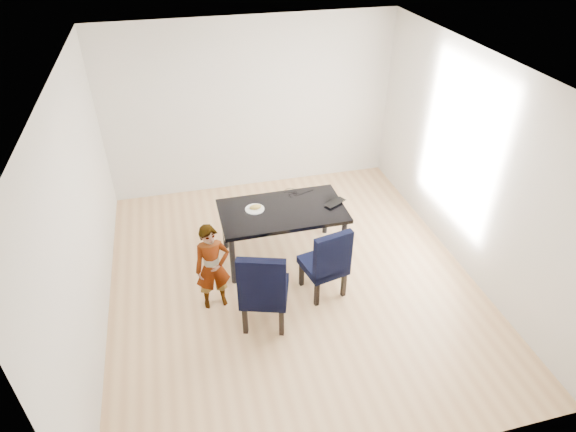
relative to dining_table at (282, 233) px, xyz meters
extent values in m
cube|color=tan|center=(0.00, -0.50, -0.38)|extent=(4.50, 5.00, 0.01)
cube|color=white|center=(0.00, -0.50, 2.33)|extent=(4.50, 5.00, 0.01)
cube|color=silver|center=(0.00, 2.00, 0.98)|extent=(4.50, 0.01, 2.70)
cube|color=white|center=(0.00, -3.00, 0.98)|extent=(4.50, 0.01, 2.70)
cube|color=white|center=(-2.25, -0.50, 0.98)|extent=(0.01, 5.00, 2.70)
cube|color=white|center=(2.25, -0.50, 0.98)|extent=(0.01, 5.00, 2.70)
cube|color=black|center=(0.00, 0.00, 0.00)|extent=(1.60, 0.90, 0.75)
cube|color=black|center=(-0.47, -1.09, 0.16)|extent=(0.65, 0.66, 1.06)
cube|color=black|center=(0.31, -0.78, 0.11)|extent=(0.56, 0.58, 0.98)
imported|color=orange|center=(-0.99, -0.69, 0.19)|extent=(0.43, 0.30, 1.12)
cylinder|color=white|center=(-0.34, 0.09, 0.38)|extent=(0.30, 0.30, 0.01)
ellipsoid|color=#AF943E|center=(-0.33, 0.08, 0.42)|extent=(0.17, 0.13, 0.06)
imported|color=black|center=(0.68, 0.01, 0.39)|extent=(0.36, 0.32, 0.02)
torus|color=black|center=(0.23, 0.30, 0.38)|extent=(0.17, 0.17, 0.01)
camera|label=1|loc=(-1.18, -4.97, 3.78)|focal=30.00mm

